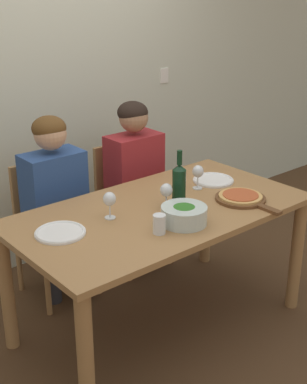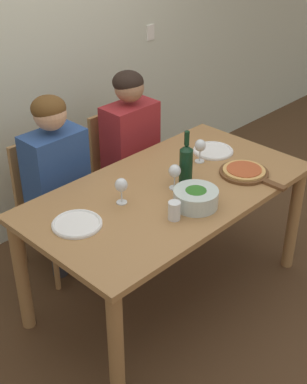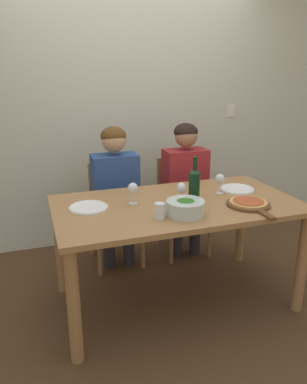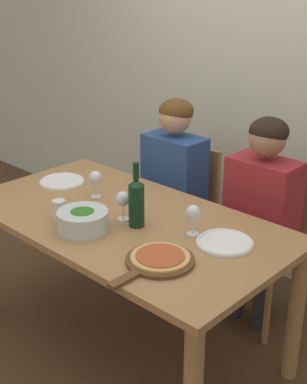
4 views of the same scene
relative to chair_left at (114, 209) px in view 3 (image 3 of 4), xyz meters
The scene contains 16 objects.
ground_plane 0.97m from the chair_left, 70.89° to the right, with size 40.00×40.00×0.00m, color #4C331E.
back_wall 1.02m from the chair_left, 59.03° to the left, with size 10.00×0.06×2.70m.
dining_table 0.86m from the chair_left, 70.89° to the right, with size 1.70×0.91×0.78m.
chair_left is the anchor object (origin of this frame).
chair_right 0.64m from the chair_left, ahead, with size 0.42×0.42×0.88m.
person_woman 0.28m from the chair_left, 90.00° to the right, with size 0.47×0.51×1.22m.
person_man 0.70m from the chair_left, ahead, with size 0.47×0.51×1.22m.
wine_bottle 1.00m from the chair_left, 64.39° to the right, with size 0.08×0.08×0.32m.
broccoli_bowl 1.11m from the chair_left, 76.90° to the right, with size 0.25×0.25×0.11m.
dinner_plate_left 0.84m from the chair_left, 114.62° to the right, with size 0.26×0.26×0.02m.
dinner_plate_right 1.11m from the chair_left, 39.83° to the right, with size 0.26×0.26×0.02m.
pizza_on_board 1.28m from the chair_left, 54.71° to the right, with size 0.29×0.43×0.04m.
wine_glass_left 0.82m from the chair_left, 91.56° to the right, with size 0.07×0.07×0.15m.
wine_glass_right 1.04m from the chair_left, 47.36° to the right, with size 0.07×0.07×0.15m.
wine_glass_centre 0.96m from the chair_left, 70.02° to the right, with size 0.07×0.07×0.15m.
water_tumbler 1.09m from the chair_left, 86.51° to the right, with size 0.07×0.07×0.10m.
Camera 3 is at (-0.94, -2.27, 1.66)m, focal length 35.00 mm.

